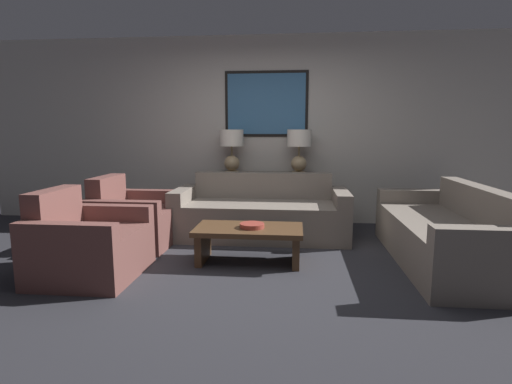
{
  "coord_description": "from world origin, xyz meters",
  "views": [
    {
      "loc": [
        0.42,
        -3.51,
        1.33
      ],
      "look_at": [
        -0.01,
        0.86,
        0.65
      ],
      "focal_mm": 28.0,
      "sensor_mm": 36.0,
      "label": 1
    }
  ],
  "objects_px": {
    "couch_by_back_wall": "(261,215)",
    "armchair_near_back_wall": "(133,221)",
    "table_lamp_right": "(299,146)",
    "coffee_table": "(249,237)",
    "table_lamp_left": "(232,146)",
    "decorative_bowl": "(252,226)",
    "armchair_near_camera": "(88,246)",
    "console_table": "(265,199)",
    "couch_by_side": "(446,236)"
  },
  "relations": [
    {
      "from": "couch_by_back_wall",
      "to": "armchair_near_camera",
      "type": "height_order",
      "value": "armchair_near_camera"
    },
    {
      "from": "couch_by_side",
      "to": "coffee_table",
      "type": "xyz_separation_m",
      "value": [
        -1.98,
        -0.18,
        -0.01
      ]
    },
    {
      "from": "console_table",
      "to": "table_lamp_left",
      "type": "bearing_deg",
      "value": 180.0
    },
    {
      "from": "coffee_table",
      "to": "armchair_near_back_wall",
      "type": "xyz_separation_m",
      "value": [
        -1.43,
        0.52,
        0.01
      ]
    },
    {
      "from": "table_lamp_left",
      "to": "armchair_near_back_wall",
      "type": "distance_m",
      "value": 1.73
    },
    {
      "from": "console_table",
      "to": "armchair_near_camera",
      "type": "distance_m",
      "value": 2.63
    },
    {
      "from": "table_lamp_left",
      "to": "armchair_near_back_wall",
      "type": "bearing_deg",
      "value": -130.75
    },
    {
      "from": "armchair_near_back_wall",
      "to": "armchair_near_camera",
      "type": "distance_m",
      "value": 1.04
    },
    {
      "from": "couch_by_side",
      "to": "decorative_bowl",
      "type": "relative_size",
      "value": 8.69
    },
    {
      "from": "table_lamp_left",
      "to": "table_lamp_right",
      "type": "relative_size",
      "value": 1.0
    },
    {
      "from": "armchair_near_back_wall",
      "to": "table_lamp_right",
      "type": "bearing_deg",
      "value": 30.79
    },
    {
      "from": "coffee_table",
      "to": "armchair_near_camera",
      "type": "height_order",
      "value": "armchair_near_camera"
    },
    {
      "from": "couch_by_back_wall",
      "to": "coffee_table",
      "type": "relative_size",
      "value": 1.99
    },
    {
      "from": "couch_by_side",
      "to": "armchair_near_camera",
      "type": "bearing_deg",
      "value": -168.48
    },
    {
      "from": "couch_by_side",
      "to": "armchair_near_camera",
      "type": "relative_size",
      "value": 2.3
    },
    {
      "from": "console_table",
      "to": "armchair_near_back_wall",
      "type": "xyz_separation_m",
      "value": [
        -1.46,
        -1.15,
        -0.09
      ]
    },
    {
      "from": "couch_by_back_wall",
      "to": "armchair_near_back_wall",
      "type": "height_order",
      "value": "armchair_near_back_wall"
    },
    {
      "from": "armchair_near_camera",
      "to": "decorative_bowl",
      "type": "bearing_deg",
      "value": 18.77
    },
    {
      "from": "armchair_near_camera",
      "to": "console_table",
      "type": "bearing_deg",
      "value": 56.24
    },
    {
      "from": "table_lamp_left",
      "to": "couch_by_back_wall",
      "type": "xyz_separation_m",
      "value": [
        0.47,
        -0.65,
        -0.84
      ]
    },
    {
      "from": "console_table",
      "to": "armchair_near_camera",
      "type": "xyz_separation_m",
      "value": [
        -1.46,
        -2.19,
        -0.09
      ]
    },
    {
      "from": "console_table",
      "to": "table_lamp_right",
      "type": "bearing_deg",
      "value": 0.0
    },
    {
      "from": "console_table",
      "to": "coffee_table",
      "type": "bearing_deg",
      "value": -91.16
    },
    {
      "from": "console_table",
      "to": "coffee_table",
      "type": "distance_m",
      "value": 1.67
    },
    {
      "from": "table_lamp_left",
      "to": "table_lamp_right",
      "type": "xyz_separation_m",
      "value": [
        0.94,
        0.0,
        0.0
      ]
    },
    {
      "from": "couch_by_back_wall",
      "to": "coffee_table",
      "type": "bearing_deg",
      "value": -91.91
    },
    {
      "from": "console_table",
      "to": "couch_by_side",
      "type": "xyz_separation_m",
      "value": [
        1.94,
        -1.49,
        -0.09
      ]
    },
    {
      "from": "decorative_bowl",
      "to": "armchair_near_back_wall",
      "type": "xyz_separation_m",
      "value": [
        -1.47,
        0.54,
        -0.11
      ]
    },
    {
      "from": "console_table",
      "to": "table_lamp_left",
      "type": "relative_size",
      "value": 2.32
    },
    {
      "from": "couch_by_back_wall",
      "to": "coffee_table",
      "type": "distance_m",
      "value": 1.02
    },
    {
      "from": "couch_by_side",
      "to": "decorative_bowl",
      "type": "height_order",
      "value": "couch_by_side"
    },
    {
      "from": "armchair_near_camera",
      "to": "table_lamp_left",
      "type": "bearing_deg",
      "value": 65.6
    },
    {
      "from": "table_lamp_right",
      "to": "console_table",
      "type": "bearing_deg",
      "value": -180.0
    },
    {
      "from": "table_lamp_right",
      "to": "decorative_bowl",
      "type": "distance_m",
      "value": 1.9
    },
    {
      "from": "table_lamp_right",
      "to": "couch_by_side",
      "type": "relative_size",
      "value": 0.28
    },
    {
      "from": "couch_by_side",
      "to": "armchair_near_camera",
      "type": "distance_m",
      "value": 3.47
    },
    {
      "from": "armchair_near_back_wall",
      "to": "armchair_near_camera",
      "type": "bearing_deg",
      "value": -90.0
    },
    {
      "from": "couch_by_side",
      "to": "armchair_near_back_wall",
      "type": "distance_m",
      "value": 3.42
    },
    {
      "from": "couch_by_back_wall",
      "to": "coffee_table",
      "type": "xyz_separation_m",
      "value": [
        -0.03,
        -1.02,
        -0.01
      ]
    },
    {
      "from": "table_lamp_left",
      "to": "table_lamp_right",
      "type": "bearing_deg",
      "value": 0.0
    },
    {
      "from": "table_lamp_left",
      "to": "decorative_bowl",
      "type": "distance_m",
      "value": 1.9
    },
    {
      "from": "coffee_table",
      "to": "decorative_bowl",
      "type": "distance_m",
      "value": 0.13
    },
    {
      "from": "couch_by_back_wall",
      "to": "couch_by_side",
      "type": "relative_size",
      "value": 1.0
    },
    {
      "from": "table_lamp_right",
      "to": "decorative_bowl",
      "type": "bearing_deg",
      "value": -105.42
    },
    {
      "from": "table_lamp_right",
      "to": "coffee_table",
      "type": "relative_size",
      "value": 0.56
    },
    {
      "from": "table_lamp_left",
      "to": "armchair_near_camera",
      "type": "distance_m",
      "value": 2.54
    },
    {
      "from": "table_lamp_left",
      "to": "coffee_table",
      "type": "bearing_deg",
      "value": -75.36
    },
    {
      "from": "couch_by_back_wall",
      "to": "armchair_near_back_wall",
      "type": "xyz_separation_m",
      "value": [
        -1.46,
        -0.5,
        0.0
      ]
    },
    {
      "from": "console_table",
      "to": "coffee_table",
      "type": "relative_size",
      "value": 1.29
    },
    {
      "from": "couch_by_back_wall",
      "to": "decorative_bowl",
      "type": "height_order",
      "value": "couch_by_back_wall"
    }
  ]
}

